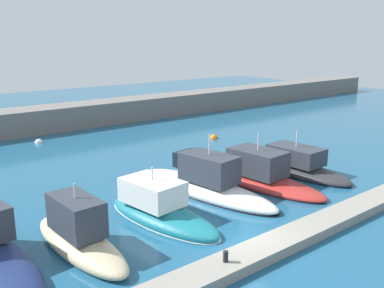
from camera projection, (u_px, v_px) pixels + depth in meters
name	position (u px, v px, depth m)	size (l,w,h in m)	color
ground_plane	(240.00, 242.00, 19.01)	(120.00, 120.00, 0.00)	#1E567A
dock_pier	(265.00, 249.00, 17.86)	(26.93, 1.48, 0.45)	gray
breakwater_seawall	(23.00, 122.00, 39.99)	(108.00, 3.71, 2.28)	slate
motorboat_sand_second	(78.00, 235.00, 18.13)	(2.23, 6.99, 3.21)	beige
motorboat_teal_third	(160.00, 210.00, 21.26)	(3.31, 7.47, 2.98)	#19707F
motorboat_white_fourth	(205.00, 184.00, 24.84)	(3.78, 10.25, 3.91)	white
motorboat_red_fifth	(260.00, 174.00, 26.39)	(3.48, 8.96, 3.41)	#B72D28
motorboat_charcoal_sixth	(295.00, 166.00, 28.61)	(2.89, 8.23, 3.17)	#2D2D33
mooring_buoy_orange	(214.00, 139.00, 38.31)	(0.74, 0.74, 0.74)	orange
mooring_buoy_white	(39.00, 143.00, 36.76)	(0.67, 0.67, 0.67)	white
dock_bollard	(226.00, 256.00, 16.37)	(0.20, 0.20, 0.44)	black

